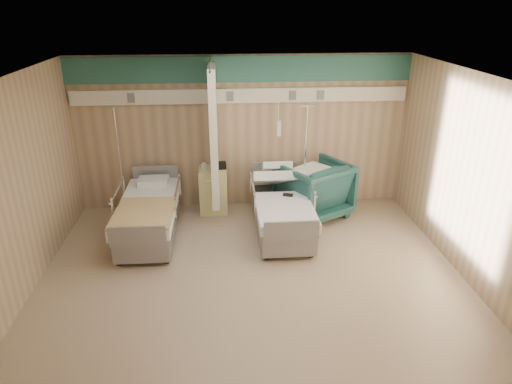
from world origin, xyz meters
TOP-DOWN VIEW (x-y plane):
  - ground at (0.00, 0.00)m, footprint 6.00×5.00m
  - room_walls at (-0.03, 0.25)m, footprint 6.04×5.04m
  - bed_right at (0.60, 1.30)m, footprint 1.00×2.16m
  - bed_left at (-1.60, 1.30)m, footprint 1.00×2.16m
  - bedside_cabinet at (-0.55, 2.20)m, footprint 0.50×0.48m
  - visitor_armchair at (1.25, 1.90)m, footprint 1.50×1.51m
  - waffle_blanket at (1.23, 1.88)m, footprint 0.80×0.79m
  - iv_stand_right at (1.10, 2.03)m, footprint 0.36×0.36m
  - iv_stand_left at (-2.19, 2.27)m, footprint 0.36×0.36m
  - call_remote at (0.71, 1.36)m, footprint 0.18×0.12m
  - tan_blanket at (-1.59, 0.84)m, footprint 0.94×1.16m
  - toiletry_bag at (-0.42, 2.17)m, footprint 0.24×0.17m
  - white_cup at (-0.70, 2.17)m, footprint 0.09×0.09m

SIDE VIEW (x-z plane):
  - ground at x=0.00m, z-range 0.00..0.00m
  - bed_right at x=0.60m, z-range 0.00..0.63m
  - bed_left at x=-1.60m, z-range 0.00..0.63m
  - iv_stand_left at x=-2.19m, z-range -0.59..1.40m
  - iv_stand_right at x=1.10m, z-range -0.59..1.41m
  - bedside_cabinet at x=-0.55m, z-range 0.00..0.85m
  - visitor_armchair at x=1.25m, z-range 0.00..1.02m
  - call_remote at x=0.71m, z-range 0.63..0.67m
  - tan_blanket at x=-1.59m, z-range 0.63..0.67m
  - white_cup at x=-0.70m, z-range 0.85..0.97m
  - toiletry_bag at x=-0.42m, z-range 0.85..0.97m
  - waffle_blanket at x=1.23m, z-range 1.02..1.09m
  - room_walls at x=-0.03m, z-range 0.45..3.27m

